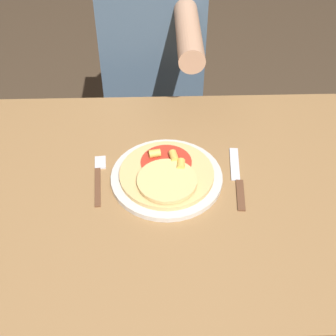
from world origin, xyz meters
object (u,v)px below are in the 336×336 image
Objects in this scene: fork at (99,177)px; knife at (237,179)px; pizza at (168,174)px; plate at (168,178)px; person_diner at (153,57)px; dining_table at (167,219)px.

fork is 0.80× the size of knife.
pizza is at bearing -179.84° from knife.
fork is at bearing 174.08° from pizza.
plate is 0.17m from fork.
pizza reaches higher than knife.
person_diner reaches higher than fork.
plate is 1.19× the size of pizza.
fork is (-0.17, 0.02, -0.02)m from pizza.
knife is 0.65m from person_diner.
dining_table is 0.21m from fork.
fork is at bearing 177.11° from knife.
dining_table is 0.22m from knife.
fork is 0.62m from person_diner.
pizza is (0.00, -0.01, 0.02)m from plate.
plate is 0.61m from person_diner.
plate is at bearing -86.91° from person_diner.
dining_table is at bearing -171.62° from knife.
fork is at bearing 175.73° from plate.
plate is 0.17m from knife.
pizza reaches higher than fork.
plate is (0.00, 0.03, 0.12)m from dining_table.
person_diner reaches higher than pizza.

